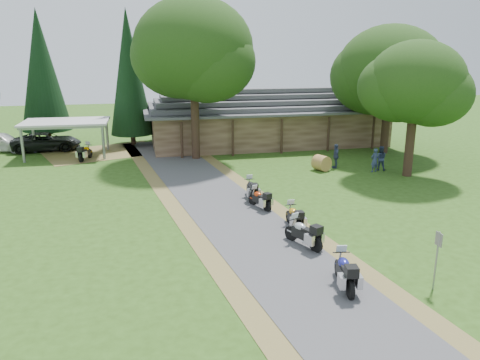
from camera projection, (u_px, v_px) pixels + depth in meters
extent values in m
plane|color=#2C4A14|center=(284.00, 265.00, 18.21)|extent=(120.00, 120.00, 0.00)
plane|color=#434346|center=(248.00, 229.00, 21.87)|extent=(51.95, 51.95, 0.00)
imported|color=white|center=(0.00, 139.00, 38.33)|extent=(4.01, 6.46, 2.00)
imported|color=black|center=(46.00, 137.00, 38.58)|extent=(2.78, 6.01, 2.26)
imported|color=navy|center=(375.00, 158.00, 31.85)|extent=(0.63, 0.53, 1.92)
imported|color=navy|center=(381.00, 156.00, 32.29)|extent=(0.69, 0.62, 2.00)
imported|color=navy|center=(336.00, 154.00, 32.91)|extent=(0.56, 0.67, 2.02)
cylinder|color=#A37B3C|center=(322.00, 163.00, 32.36)|extent=(1.34, 1.29, 1.06)
cone|color=black|center=(129.00, 78.00, 39.76)|extent=(3.68, 3.68, 11.52)
cone|color=black|center=(42.00, 77.00, 40.86)|extent=(4.26, 4.26, 11.57)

